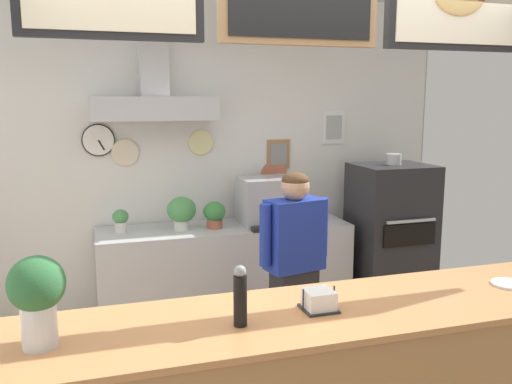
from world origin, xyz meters
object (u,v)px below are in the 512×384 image
at_px(potted_oregano, 182,211).
at_px(condiment_plate, 509,284).
at_px(potted_thyme, 214,214).
at_px(basil_vase, 37,297).
at_px(potted_rosemary, 121,220).
at_px(pizza_oven, 390,238).
at_px(napkin_holder, 319,301).
at_px(pepper_grinder, 240,296).
at_px(shop_worker, 294,269).
at_px(espresso_machine, 269,201).

relative_size(potted_oregano, condiment_plate, 1.60).
height_order(potted_thyme, basil_vase, basil_vase).
bearing_deg(potted_rosemary, pizza_oven, -5.06).
relative_size(potted_oregano, napkin_holder, 1.77).
bearing_deg(potted_oregano, condiment_plate, -59.92).
bearing_deg(napkin_holder, potted_oregano, 96.21).
bearing_deg(basil_vase, pepper_grinder, -2.93).
bearing_deg(potted_oregano, basil_vase, -111.84).
bearing_deg(shop_worker, pizza_oven, -157.13).
height_order(espresso_machine, potted_rosemary, espresso_machine).
height_order(potted_rosemary, basil_vase, basil_vase).
bearing_deg(potted_oregano, pepper_grinder, -93.33).
bearing_deg(potted_thyme, pizza_oven, -4.82).
distance_m(shop_worker, espresso_machine, 1.12).
xyz_separation_m(condiment_plate, pepper_grinder, (-1.48, -0.08, 0.13)).
bearing_deg(condiment_plate, potted_rosemary, 127.95).
bearing_deg(pizza_oven, basil_vase, -142.88).
bearing_deg(potted_oregano, pizza_oven, -4.76).
bearing_deg(pepper_grinder, condiment_plate, 2.92).
xyz_separation_m(potted_oregano, pepper_grinder, (-0.14, -2.39, 0.12)).
xyz_separation_m(pepper_grinder, basil_vase, (-0.80, 0.04, 0.07)).
bearing_deg(napkin_holder, espresso_machine, 77.08).
relative_size(potted_rosemary, condiment_plate, 1.10).
xyz_separation_m(pizza_oven, potted_oregano, (-1.95, 0.16, 0.35)).
relative_size(espresso_machine, pepper_grinder, 1.89).
relative_size(pizza_oven, potted_rosemary, 7.63).
bearing_deg(pepper_grinder, potted_rosemary, 98.57).
height_order(shop_worker, napkin_holder, shop_worker).
bearing_deg(condiment_plate, pizza_oven, 74.24).
height_order(condiment_plate, pepper_grinder, pepper_grinder).
height_order(shop_worker, potted_rosemary, shop_worker).
relative_size(pizza_oven, napkin_holder, 9.31).
distance_m(espresso_machine, potted_rosemary, 1.30).
bearing_deg(napkin_holder, condiment_plate, 0.66).
relative_size(pepper_grinder, basil_vase, 0.73).
xyz_separation_m(condiment_plate, basil_vase, (-2.28, -0.03, 0.20)).
bearing_deg(pizza_oven, shop_worker, -145.31).
bearing_deg(shop_worker, potted_thyme, -84.33).
bearing_deg(potted_rosemary, pepper_grinder, -81.43).
bearing_deg(shop_worker, potted_rosemary, -57.14).
distance_m(potted_rosemary, basil_vase, 2.45).
distance_m(shop_worker, potted_rosemary, 1.61).
relative_size(shop_worker, pepper_grinder, 5.61).
distance_m(basil_vase, napkin_holder, 1.20).
height_order(shop_worker, potted_thyme, shop_worker).
bearing_deg(condiment_plate, napkin_holder, -179.34).
distance_m(espresso_machine, basil_vase, 2.91).
xyz_separation_m(pizza_oven, potted_thyme, (-1.66, 0.14, 0.31)).
height_order(basil_vase, napkin_holder, basil_vase).
distance_m(pizza_oven, espresso_machine, 1.24).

